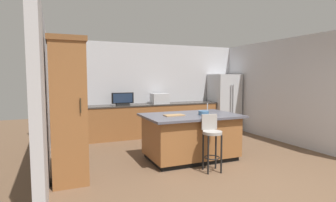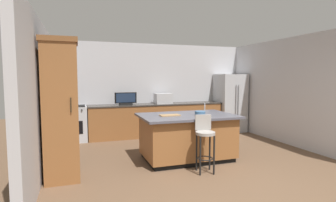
{
  "view_description": "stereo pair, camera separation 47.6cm",
  "coord_description": "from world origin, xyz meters",
  "px_view_note": "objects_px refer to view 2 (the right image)",
  "views": [
    {
      "loc": [
        -2.64,
        -3.04,
        1.66
      ],
      "look_at": [
        -0.14,
        2.82,
        1.1
      ],
      "focal_mm": 28.82,
      "sensor_mm": 36.0,
      "label": 1
    },
    {
      "loc": [
        -2.19,
        -3.21,
        1.66
      ],
      "look_at": [
        -0.14,
        2.82,
        1.1
      ],
      "focal_mm": 28.82,
      "sensor_mm": 36.0,
      "label": 2
    }
  ],
  "objects_px": {
    "refrigerator": "(230,103)",
    "cell_phone": "(204,116)",
    "kitchen_island": "(187,137)",
    "fruit_bowl": "(200,113)",
    "cutting_board": "(170,115)",
    "bar_stool_center": "(205,138)",
    "range_oven": "(72,124)",
    "microwave": "(163,99)",
    "tv_monitor": "(126,99)",
    "cabinet_tower": "(61,108)"
  },
  "relations": [
    {
      "from": "kitchen_island",
      "to": "cutting_board",
      "type": "bearing_deg",
      "value": -178.35
    },
    {
      "from": "range_oven",
      "to": "cell_phone",
      "type": "relative_size",
      "value": 6.22
    },
    {
      "from": "kitchen_island",
      "to": "cell_phone",
      "type": "xyz_separation_m",
      "value": [
        0.25,
        -0.27,
        0.45
      ]
    },
    {
      "from": "microwave",
      "to": "cabinet_tower",
      "type": "bearing_deg",
      "value": -133.64
    },
    {
      "from": "microwave",
      "to": "fruit_bowl",
      "type": "relative_size",
      "value": 2.33
    },
    {
      "from": "kitchen_island",
      "to": "range_oven",
      "type": "relative_size",
      "value": 2.03
    },
    {
      "from": "bar_stool_center",
      "to": "cutting_board",
      "type": "height_order",
      "value": "bar_stool_center"
    },
    {
      "from": "microwave",
      "to": "cell_phone",
      "type": "relative_size",
      "value": 3.2
    },
    {
      "from": "kitchen_island",
      "to": "fruit_bowl",
      "type": "height_order",
      "value": "fruit_bowl"
    },
    {
      "from": "kitchen_island",
      "to": "refrigerator",
      "type": "relative_size",
      "value": 1.08
    },
    {
      "from": "kitchen_island",
      "to": "tv_monitor",
      "type": "bearing_deg",
      "value": 109.88
    },
    {
      "from": "refrigerator",
      "to": "cell_phone",
      "type": "xyz_separation_m",
      "value": [
        -2.14,
        -2.55,
        0.04
      ]
    },
    {
      "from": "range_oven",
      "to": "cell_phone",
      "type": "xyz_separation_m",
      "value": [
        2.48,
        -2.63,
        0.45
      ]
    },
    {
      "from": "range_oven",
      "to": "tv_monitor",
      "type": "relative_size",
      "value": 1.58
    },
    {
      "from": "bar_stool_center",
      "to": "range_oven",
      "type": "bearing_deg",
      "value": 135.06
    },
    {
      "from": "bar_stool_center",
      "to": "cutting_board",
      "type": "xyz_separation_m",
      "value": [
        -0.38,
        0.77,
        0.32
      ]
    },
    {
      "from": "tv_monitor",
      "to": "cell_phone",
      "type": "relative_size",
      "value": 3.95
    },
    {
      "from": "refrigerator",
      "to": "tv_monitor",
      "type": "relative_size",
      "value": 2.97
    },
    {
      "from": "kitchen_island",
      "to": "bar_stool_center",
      "type": "bearing_deg",
      "value": -89.59
    },
    {
      "from": "cutting_board",
      "to": "bar_stool_center",
      "type": "bearing_deg",
      "value": -63.96
    },
    {
      "from": "range_oven",
      "to": "cabinet_tower",
      "type": "xyz_separation_m",
      "value": [
        -0.11,
        -2.71,
        0.71
      ]
    },
    {
      "from": "cell_phone",
      "to": "cutting_board",
      "type": "bearing_deg",
      "value": 129.85
    },
    {
      "from": "tv_monitor",
      "to": "cabinet_tower",
      "type": "bearing_deg",
      "value": -119.42
    },
    {
      "from": "refrigerator",
      "to": "tv_monitor",
      "type": "height_order",
      "value": "refrigerator"
    },
    {
      "from": "range_oven",
      "to": "tv_monitor",
      "type": "xyz_separation_m",
      "value": [
        1.39,
        -0.05,
        0.61
      ]
    },
    {
      "from": "cabinet_tower",
      "to": "bar_stool_center",
      "type": "relative_size",
      "value": 2.27
    },
    {
      "from": "kitchen_island",
      "to": "fruit_bowl",
      "type": "distance_m",
      "value": 0.55
    },
    {
      "from": "microwave",
      "to": "cutting_board",
      "type": "xyz_separation_m",
      "value": [
        -0.62,
        -2.38,
        -0.14
      ]
    },
    {
      "from": "kitchen_island",
      "to": "bar_stool_center",
      "type": "height_order",
      "value": "bar_stool_center"
    },
    {
      "from": "refrigerator",
      "to": "tv_monitor",
      "type": "bearing_deg",
      "value": 179.44
    },
    {
      "from": "kitchen_island",
      "to": "cell_phone",
      "type": "height_order",
      "value": "cell_phone"
    },
    {
      "from": "kitchen_island",
      "to": "microwave",
      "type": "xyz_separation_m",
      "value": [
        0.25,
        2.37,
        0.59
      ]
    },
    {
      "from": "microwave",
      "to": "cell_phone",
      "type": "xyz_separation_m",
      "value": [
        -0.0,
        -2.63,
        -0.14
      ]
    },
    {
      "from": "bar_stool_center",
      "to": "cutting_board",
      "type": "relative_size",
      "value": 2.54
    },
    {
      "from": "kitchen_island",
      "to": "refrigerator",
      "type": "height_order",
      "value": "refrigerator"
    },
    {
      "from": "kitchen_island",
      "to": "fruit_bowl",
      "type": "xyz_separation_m",
      "value": [
        0.22,
        -0.14,
        0.49
      ]
    },
    {
      "from": "microwave",
      "to": "tv_monitor",
      "type": "relative_size",
      "value": 0.81
    },
    {
      "from": "cell_phone",
      "to": "cabinet_tower",
      "type": "bearing_deg",
      "value": 154.24
    },
    {
      "from": "bar_stool_center",
      "to": "cutting_board",
      "type": "bearing_deg",
      "value": 125.74
    },
    {
      "from": "cell_phone",
      "to": "tv_monitor",
      "type": "bearing_deg",
      "value": 85.22
    },
    {
      "from": "refrigerator",
      "to": "cutting_board",
      "type": "relative_size",
      "value": 4.46
    },
    {
      "from": "range_oven",
      "to": "microwave",
      "type": "distance_m",
      "value": 2.55
    },
    {
      "from": "refrigerator",
      "to": "cabinet_tower",
      "type": "relative_size",
      "value": 0.77
    },
    {
      "from": "cabinet_tower",
      "to": "microwave",
      "type": "bearing_deg",
      "value": 46.36
    },
    {
      "from": "refrigerator",
      "to": "cabinet_tower",
      "type": "height_order",
      "value": "cabinet_tower"
    },
    {
      "from": "cell_phone",
      "to": "cutting_board",
      "type": "distance_m",
      "value": 0.67
    },
    {
      "from": "microwave",
      "to": "cutting_board",
      "type": "relative_size",
      "value": 1.22
    },
    {
      "from": "cutting_board",
      "to": "kitchen_island",
      "type": "bearing_deg",
      "value": 1.65
    },
    {
      "from": "refrigerator",
      "to": "cell_phone",
      "type": "bearing_deg",
      "value": -130.03
    },
    {
      "from": "microwave",
      "to": "tv_monitor",
      "type": "height_order",
      "value": "tv_monitor"
    }
  ]
}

